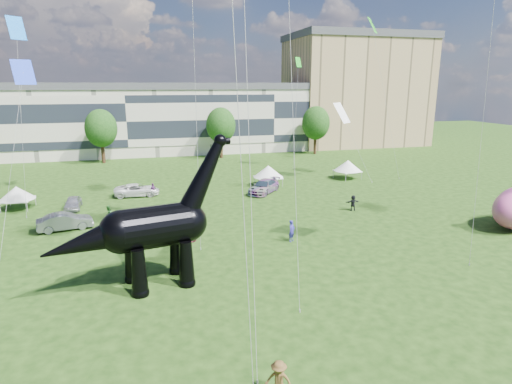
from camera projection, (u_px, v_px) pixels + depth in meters
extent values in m
plane|color=#16330C|center=(252.00, 309.00, 25.04)|extent=(220.00, 220.00, 0.00)
cube|color=beige|center=(127.00, 122.00, 79.64)|extent=(78.00, 11.00, 12.00)
cube|color=tan|center=(355.00, 93.00, 93.26)|extent=(28.00, 18.00, 22.00)
cylinder|color=#382314|center=(103.00, 154.00, 71.28)|extent=(0.56, 0.56, 3.20)
ellipsoid|color=#14380F|center=(101.00, 125.00, 70.13)|extent=(5.20, 5.20, 6.24)
cylinder|color=#382314|center=(221.00, 149.00, 76.29)|extent=(0.56, 0.56, 3.20)
ellipsoid|color=#14380F|center=(221.00, 122.00, 75.14)|extent=(5.20, 5.20, 6.24)
cylinder|color=#382314|center=(315.00, 145.00, 80.81)|extent=(0.56, 0.56, 3.20)
ellipsoid|color=#14380F|center=(316.00, 120.00, 79.65)|extent=(5.20, 5.20, 6.24)
cone|color=black|center=(139.00, 273.00, 26.36)|extent=(1.24, 1.24, 3.04)
sphere|color=black|center=(141.00, 292.00, 26.69)|extent=(1.11, 1.11, 1.11)
cone|color=black|center=(132.00, 260.00, 28.29)|extent=(1.24, 1.24, 3.04)
sphere|color=black|center=(133.00, 278.00, 28.62)|extent=(1.11, 1.11, 1.11)
cone|color=black|center=(186.00, 264.00, 27.70)|extent=(1.24, 1.24, 3.04)
sphere|color=black|center=(187.00, 283.00, 28.03)|extent=(1.11, 1.11, 1.11)
cone|color=black|center=(176.00, 252.00, 29.62)|extent=(1.24, 1.24, 3.04)
sphere|color=black|center=(177.00, 270.00, 29.95)|extent=(1.11, 1.11, 1.11)
cylinder|color=black|center=(155.00, 227.00, 27.35)|extent=(4.73, 3.56, 2.74)
sphere|color=black|center=(121.00, 232.00, 26.42)|extent=(2.74, 2.74, 2.74)
sphere|color=black|center=(187.00, 222.00, 28.29)|extent=(2.63, 2.63, 2.63)
cone|color=black|center=(203.00, 177.00, 28.11)|extent=(4.05, 2.28, 5.36)
sphere|color=black|center=(220.00, 141.00, 28.09)|extent=(0.85, 0.85, 0.85)
cylinder|color=black|center=(224.00, 141.00, 28.23)|extent=(0.79, 0.58, 0.45)
cone|color=black|center=(86.00, 242.00, 25.59)|extent=(5.68, 3.19, 2.97)
imported|color=#BCBCC1|center=(73.00, 203.00, 45.04)|extent=(1.61, 3.90, 1.32)
imported|color=slate|center=(65.00, 221.00, 38.59)|extent=(4.97, 2.56, 1.56)
imported|color=white|center=(137.00, 190.00, 50.33)|extent=(5.24, 2.52, 1.44)
imported|color=#595960|center=(264.00, 186.00, 51.74)|extent=(5.28, 5.60, 1.59)
cube|color=white|center=(268.00, 177.00, 55.34)|extent=(3.31, 3.31, 0.12)
cone|color=white|center=(268.00, 171.00, 55.14)|extent=(4.19, 4.19, 1.51)
cylinder|color=#999999|center=(262.00, 185.00, 53.71)|extent=(0.06, 0.06, 1.11)
cylinder|color=#999999|center=(283.00, 183.00, 54.68)|extent=(0.06, 0.06, 1.11)
cylinder|color=#999999|center=(254.00, 180.00, 56.27)|extent=(0.06, 0.06, 1.11)
cylinder|color=#999999|center=(274.00, 179.00, 57.24)|extent=(0.06, 0.06, 1.11)
cube|color=white|center=(347.00, 171.00, 59.51)|extent=(3.51, 3.51, 0.12)
cone|color=white|center=(348.00, 165.00, 59.32)|extent=(4.45, 4.45, 1.48)
cylinder|color=#999999|center=(346.00, 178.00, 57.84)|extent=(0.06, 0.06, 1.08)
cylinder|color=#999999|center=(362.00, 176.00, 59.06)|extent=(0.06, 0.06, 1.08)
cylinder|color=#999999|center=(333.00, 174.00, 60.23)|extent=(0.06, 0.06, 1.08)
cylinder|color=#999999|center=(349.00, 172.00, 61.44)|extent=(0.06, 0.06, 1.08)
cube|color=silver|center=(18.00, 200.00, 45.02)|extent=(3.03, 3.03, 0.11)
cone|color=silver|center=(17.00, 193.00, 44.84)|extent=(3.84, 3.84, 1.38)
cylinder|color=#999999|center=(0.00, 208.00, 43.70)|extent=(0.06, 0.06, 1.01)
cylinder|color=#999999|center=(27.00, 207.00, 44.10)|extent=(0.06, 0.06, 1.01)
cylinder|color=#999999|center=(10.00, 202.00, 46.18)|extent=(0.06, 0.06, 1.01)
cylinder|color=#999999|center=(35.00, 201.00, 46.58)|extent=(0.06, 0.06, 1.01)
imported|color=brown|center=(279.00, 381.00, 17.62)|extent=(1.37, 1.15, 1.84)
imported|color=black|center=(353.00, 203.00, 44.48)|extent=(1.56, 0.57, 1.66)
imported|color=#2F6D2B|center=(109.00, 215.00, 40.23)|extent=(0.88, 1.01, 1.78)
imported|color=#316C7A|center=(349.00, 167.00, 63.69)|extent=(0.71, 0.61, 1.66)
imported|color=maroon|center=(192.00, 231.00, 35.70)|extent=(0.85, 1.01, 1.77)
imported|color=#5C2C63|center=(153.00, 190.00, 50.01)|extent=(0.91, 0.98, 1.62)
imported|color=#302A9A|center=(292.00, 231.00, 35.72)|extent=(0.79, 0.77, 1.83)
plane|color=#1230C4|center=(23.00, 72.00, 33.22)|extent=(2.31, 1.76, 1.91)
plane|color=#1E9C18|center=(372.00, 25.00, 60.86)|extent=(2.58, 2.68, 2.18)
plane|color=white|center=(342.00, 113.00, 58.31)|extent=(3.52, 3.34, 2.68)
plane|color=blue|center=(16.00, 28.00, 42.00)|extent=(2.08, 1.96, 2.25)
plane|color=#19A41C|center=(298.00, 62.00, 65.53)|extent=(1.55, 1.10, 1.51)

